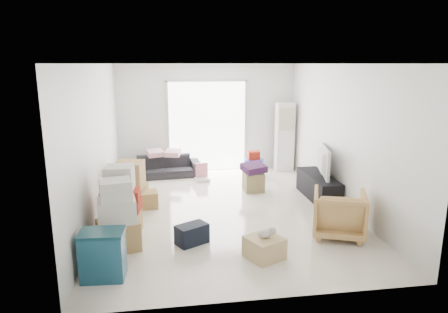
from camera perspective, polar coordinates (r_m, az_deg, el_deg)
name	(u,v)px	position (r m, az deg, el deg)	size (l,w,h in m)	color
room_shell	(224,140)	(7.28, 0.07, 2.40)	(4.98, 6.48, 3.18)	white
sliding_door	(207,123)	(10.21, -2.41, 4.87)	(2.10, 0.04, 2.33)	white
ac_tower	(284,137)	(10.34, 8.63, 2.76)	(0.45, 0.30, 1.75)	white
tv_console	(318,187)	(8.41, 13.32, -4.25)	(0.44, 1.47, 0.49)	black
television	(319,172)	(8.32, 13.44, -2.19)	(1.03, 0.59, 0.13)	black
sofa	(165,163)	(9.86, -8.48, -0.93)	(1.72, 0.50, 0.67)	#26252B
pillow_left	(155,147)	(9.80, -9.86, 1.35)	(0.42, 0.33, 0.13)	#F5B3C0
pillow_right	(173,147)	(9.74, -7.36, 1.33)	(0.34, 0.27, 0.12)	#F5B3C0
armchair	(339,211)	(6.67, 16.12, -7.53)	(0.79, 0.74, 0.82)	tan
storage_bins	(103,255)	(5.46, -16.90, -13.28)	(0.58, 0.43, 0.64)	navy
box_stack_a	(117,219)	(6.13, -14.98, -8.58)	(0.70, 0.63, 1.07)	#AD824E
box_stack_b	(121,205)	(6.62, -14.49, -6.77)	(0.67, 0.63, 1.15)	#AD824E
box_stack_c	(130,185)	(7.92, -13.27, -3.94)	(0.69, 0.61, 0.88)	#AD824E
loose_box	(148,199)	(7.86, -10.85, -6.04)	(0.38, 0.38, 0.31)	#AD824E
duffel_bag	(192,234)	(6.25, -4.61, -10.99)	(0.48, 0.29, 0.30)	black
ottoman	(253,182)	(8.69, 4.22, -3.62)	(0.41, 0.41, 0.41)	#9B8D5A
blanket	(254,170)	(8.62, 4.25, -1.87)	(0.45, 0.45, 0.14)	#451E4C
kids_table	(254,159)	(9.76, 4.25, -0.31)	(0.50, 0.50, 0.63)	#1830CF
toy_walker	(202,176)	(9.45, -3.14, -2.80)	(0.36, 0.33, 0.42)	silver
wood_crate	(264,248)	(5.84, 5.78, -12.82)	(0.46, 0.46, 0.31)	tan
plush_bunny	(267,233)	(5.76, 6.11, -10.82)	(0.27, 0.15, 0.14)	#B2ADA8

